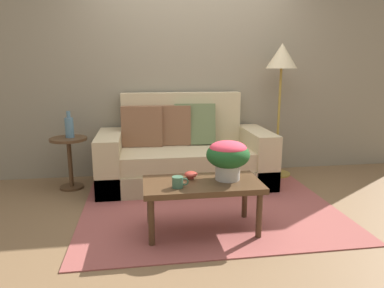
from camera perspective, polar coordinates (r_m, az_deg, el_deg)
ground_plane at (r=3.53m, az=2.62°, el=-10.00°), size 14.00×14.00×0.00m
wall_back at (r=4.48m, az=-0.30°, el=12.16°), size 6.40×0.12×2.65m
area_rug at (r=3.51m, az=2.70°, el=-10.08°), size 2.41×1.94×0.01m
couch at (r=4.11m, az=-1.42°, el=-1.87°), size 1.96×0.89×1.04m
coffee_table at (r=2.90m, az=1.66°, el=-7.14°), size 0.96×0.50×0.43m
side_table at (r=4.14m, az=-19.25°, el=-1.49°), size 0.40×0.40×0.58m
floor_lamp at (r=4.41m, az=14.27°, el=11.79°), size 0.37×0.37×1.62m
potted_plant at (r=2.90m, az=5.84°, el=-1.84°), size 0.36×0.36×0.32m
coffee_mug at (r=2.74m, az=-2.28°, el=-6.18°), size 0.13×0.09×0.09m
snack_bowl at (r=2.96m, az=-0.17°, el=-4.97°), size 0.11×0.11×0.06m
table_vase at (r=4.09m, az=-19.26°, el=2.64°), size 0.09×0.09×0.29m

